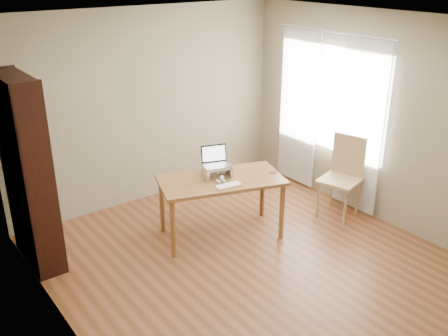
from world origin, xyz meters
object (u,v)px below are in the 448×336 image
laptop (214,160)px  chair (345,174)px  bookshelf (28,173)px  cat (213,171)px  keyboard (228,186)px  desk (221,186)px

laptop → chair: bearing=-3.5°
bookshelf → cat: bearing=-19.7°
keyboard → bookshelf: bearing=160.8°
laptop → keyboard: 0.40m
laptop → cat: bearing=-128.8°
laptop → desk: bearing=-71.6°
desk → laptop: size_ratio=4.43×
keyboard → cat: cat is taller
laptop → keyboard: size_ratio=1.11×
desk → keyboard: size_ratio=4.91×
bookshelf → cat: size_ratio=4.30×
bookshelf → laptop: 2.05m
laptop → chair: (1.60, -0.64, -0.36)m
laptop → chair: 1.76m
desk → keyboard: (-0.06, -0.22, 0.10)m
laptop → cat: 0.13m
desk → cat: size_ratio=3.27×
desk → keyboard: 0.25m
bookshelf → chair: bearing=-20.2°
desk → chair: bearing=0.8°
bookshelf → chair: bookshelf is taller
laptop → keyboard: laptop is taller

